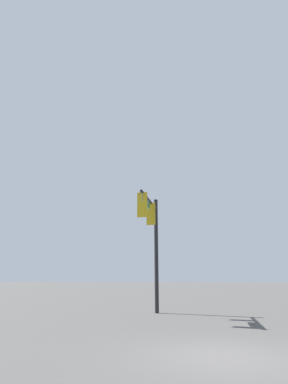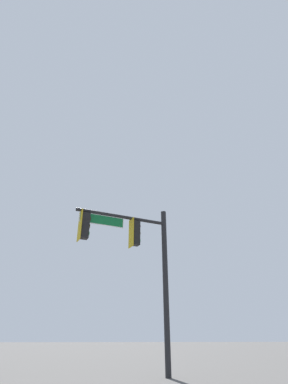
% 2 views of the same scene
% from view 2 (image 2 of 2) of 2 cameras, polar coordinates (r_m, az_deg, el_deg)
% --- Properties ---
extents(signal_pole_near, '(4.21, 1.19, 6.81)m').
position_cam_2_polar(signal_pole_near, '(13.16, -1.40, -11.61)').
color(signal_pole_near, black).
rests_on(signal_pole_near, ground_plane).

